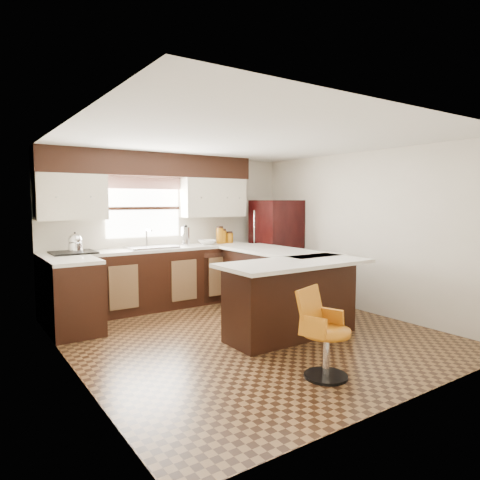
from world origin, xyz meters
TOP-DOWN VIEW (x-y plane):
  - floor at (0.00, 0.00)m, footprint 4.40×4.40m
  - ceiling at (0.00, 0.00)m, footprint 4.40×4.40m
  - wall_back at (0.00, 2.20)m, footprint 4.40×0.00m
  - wall_front at (0.00, -2.20)m, footprint 4.40×0.00m
  - wall_left at (-2.10, 0.00)m, footprint 0.00×4.40m
  - wall_right at (2.10, 0.00)m, footprint 0.00×4.40m
  - base_cab_back at (-0.45, 1.90)m, footprint 3.30×0.60m
  - base_cab_left at (-1.80, 1.25)m, footprint 0.60×0.70m
  - counter_back at (-0.45, 1.90)m, footprint 3.30×0.60m
  - counter_left at (-1.80, 1.25)m, footprint 0.60×0.70m
  - soffit at (-0.40, 2.03)m, footprint 3.40×0.35m
  - upper_cab_left at (-1.62, 2.03)m, footprint 0.94×0.35m
  - upper_cab_right at (0.68, 2.03)m, footprint 1.14×0.35m
  - window_pane at (-0.50, 2.18)m, footprint 1.20×0.02m
  - valance at (-0.50, 2.14)m, footprint 1.30×0.06m
  - sink at (-0.50, 1.88)m, footprint 0.75×0.45m
  - dishwasher at (0.55, 1.61)m, footprint 0.58×0.03m
  - cooktop at (-1.65, 1.88)m, footprint 0.58×0.50m
  - peninsula_long at (0.90, 0.62)m, footprint 0.60×1.95m
  - peninsula_return at (0.38, -0.35)m, footprint 1.65×0.60m
  - counter_pen_long at (0.95, 0.62)m, footprint 0.84×1.95m
  - counter_pen_return at (0.35, -0.44)m, footprint 1.89×0.84m
  - refrigerator at (1.72, 1.60)m, footprint 0.72×0.69m
  - bar_chair at (-0.17, -1.48)m, footprint 0.58×0.58m
  - kettle at (-1.62, 1.88)m, footprint 0.20×0.20m
  - percolator at (0.09, 1.90)m, footprint 0.13×0.13m
  - mixing_bowl at (0.49, 1.90)m, footprint 0.38×0.38m
  - canister_large at (0.75, 1.92)m, footprint 0.13×0.13m
  - canister_med at (0.81, 1.92)m, footprint 0.12×0.12m
  - canister_small at (0.95, 1.92)m, footprint 0.12×0.12m

SIDE VIEW (x-z plane):
  - floor at x=0.00m, z-range 0.00..0.00m
  - bar_chair at x=-0.17m, z-range 0.00..0.84m
  - dishwasher at x=0.55m, z-range 0.04..0.82m
  - base_cab_back at x=-0.45m, z-range 0.00..0.90m
  - base_cab_left at x=-1.80m, z-range 0.00..0.90m
  - peninsula_long at x=0.90m, z-range 0.00..0.90m
  - peninsula_return at x=0.38m, z-range 0.00..0.90m
  - refrigerator at x=1.72m, z-range 0.00..1.68m
  - counter_back at x=-0.45m, z-range 0.90..0.94m
  - counter_left at x=-1.80m, z-range 0.90..0.94m
  - counter_pen_long at x=0.95m, z-range 0.90..0.94m
  - counter_pen_return at x=0.35m, z-range 0.90..0.94m
  - cooktop at x=-1.65m, z-range 0.94..0.97m
  - sink at x=-0.50m, z-range 0.95..0.98m
  - mixing_bowl at x=0.49m, z-range 0.95..1.02m
  - canister_small at x=0.95m, z-range 0.95..1.11m
  - canister_med at x=0.81m, z-range 0.95..1.16m
  - canister_large at x=0.75m, z-range 0.95..1.21m
  - percolator at x=0.09m, z-range 0.95..1.25m
  - kettle at x=-1.62m, z-range 0.97..1.24m
  - wall_back at x=0.00m, z-range -1.00..3.40m
  - wall_front at x=0.00m, z-range -1.00..3.40m
  - wall_left at x=-2.10m, z-range -1.00..3.40m
  - wall_right at x=2.10m, z-range -1.00..3.40m
  - window_pane at x=-0.50m, z-range 1.10..2.00m
  - upper_cab_left at x=-1.62m, z-range 1.40..2.04m
  - upper_cab_right at x=0.68m, z-range 1.40..2.04m
  - valance at x=-0.50m, z-range 1.85..2.03m
  - soffit at x=-0.40m, z-range 2.04..2.40m
  - ceiling at x=0.00m, z-range 2.40..2.40m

